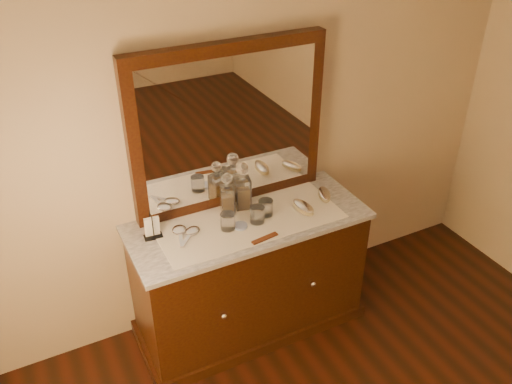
# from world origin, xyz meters

# --- Properties ---
(dresser_cabinet) EXTENTS (1.40, 0.55, 0.82)m
(dresser_cabinet) POSITION_xyz_m (0.00, 1.96, 0.41)
(dresser_cabinet) COLOR black
(dresser_cabinet) RESTS_ON floor
(dresser_plinth) EXTENTS (1.46, 0.59, 0.08)m
(dresser_plinth) POSITION_xyz_m (0.00, 1.96, 0.04)
(dresser_plinth) COLOR black
(dresser_plinth) RESTS_ON floor
(knob_left) EXTENTS (0.04, 0.04, 0.04)m
(knob_left) POSITION_xyz_m (-0.30, 1.67, 0.45)
(knob_left) COLOR silver
(knob_left) RESTS_ON dresser_cabinet
(knob_right) EXTENTS (0.04, 0.04, 0.04)m
(knob_right) POSITION_xyz_m (0.30, 1.67, 0.45)
(knob_right) COLOR silver
(knob_right) RESTS_ON dresser_cabinet
(marble_top) EXTENTS (1.44, 0.59, 0.03)m
(marble_top) POSITION_xyz_m (0.00, 1.96, 0.83)
(marble_top) COLOR silver
(marble_top) RESTS_ON dresser_cabinet
(mirror_frame) EXTENTS (1.20, 0.08, 1.00)m
(mirror_frame) POSITION_xyz_m (0.00, 2.20, 1.35)
(mirror_frame) COLOR black
(mirror_frame) RESTS_ON marble_top
(mirror_glass) EXTENTS (1.06, 0.01, 0.86)m
(mirror_glass) POSITION_xyz_m (0.00, 2.17, 1.35)
(mirror_glass) COLOR white
(mirror_glass) RESTS_ON marble_top
(lace_runner) EXTENTS (1.10, 0.45, 0.00)m
(lace_runner) POSITION_xyz_m (0.00, 1.94, 0.85)
(lace_runner) COLOR white
(lace_runner) RESTS_ON marble_top
(pin_dish) EXTENTS (0.09, 0.09, 0.01)m
(pin_dish) POSITION_xyz_m (-0.08, 1.91, 0.86)
(pin_dish) COLOR white
(pin_dish) RESTS_ON lace_runner
(comb) EXTENTS (0.17, 0.05, 0.01)m
(comb) POSITION_xyz_m (-0.00, 1.74, 0.86)
(comb) COLOR brown
(comb) RESTS_ON lace_runner
(napkin_rack) EXTENTS (0.11, 0.07, 0.16)m
(napkin_rack) POSITION_xyz_m (-0.56, 2.05, 0.91)
(napkin_rack) COLOR black
(napkin_rack) RESTS_ON marble_top
(decanter_left) EXTENTS (0.10, 0.10, 0.27)m
(decanter_left) POSITION_xyz_m (-0.08, 2.08, 0.96)
(decanter_left) COLOR #9B6116
(decanter_left) RESTS_ON lace_runner
(decanter_right) EXTENTS (0.11, 0.11, 0.31)m
(decanter_right) POSITION_xyz_m (0.03, 2.09, 0.97)
(decanter_right) COLOR #9B6116
(decanter_right) RESTS_ON lace_runner
(brush_near) EXTENTS (0.10, 0.19, 0.05)m
(brush_near) POSITION_xyz_m (0.34, 1.89, 0.88)
(brush_near) COLOR tan
(brush_near) RESTS_ON lace_runner
(brush_far) EXTENTS (0.12, 0.17, 0.04)m
(brush_far) POSITION_xyz_m (0.53, 1.95, 0.88)
(brush_far) COLOR tan
(brush_far) RESTS_ON lace_runner
(hand_mirror_outer) EXTENTS (0.11, 0.22, 0.02)m
(hand_mirror_outer) POSITION_xyz_m (-0.41, 2.01, 0.86)
(hand_mirror_outer) COLOR silver
(hand_mirror_outer) RESTS_ON lace_runner
(hand_mirror_inner) EXTENTS (0.18, 0.18, 0.02)m
(hand_mirror_inner) POSITION_xyz_m (-0.35, 1.97, 0.86)
(hand_mirror_inner) COLOR silver
(hand_mirror_inner) RESTS_ON lace_runner
(tumblers) EXTENTS (0.35, 0.13, 0.10)m
(tumblers) POSITION_xyz_m (0.00, 1.93, 0.90)
(tumblers) COLOR white
(tumblers) RESTS_ON lace_runner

